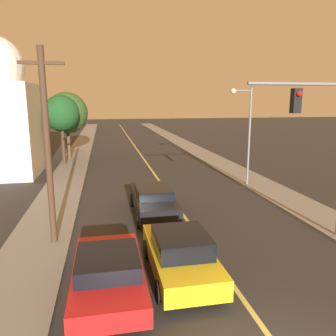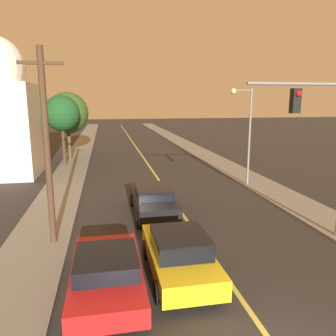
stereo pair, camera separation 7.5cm
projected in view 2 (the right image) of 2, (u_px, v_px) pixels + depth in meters
The scene contains 11 objects.
road_surface at pixel (135, 146), 41.56m from camera, with size 10.45×80.00×0.01m.
sidewalk_left at pixel (83, 147), 40.36m from camera, with size 2.50×80.00×0.12m.
sidewalk_right at pixel (185, 144), 42.75m from camera, with size 2.50×80.00×0.12m.
car_near_lane_front at pixel (179, 253), 10.53m from camera, with size 2.00×4.45×1.51m.
car_near_lane_second at pixel (153, 200), 16.20m from camera, with size 1.97×5.10×1.49m.
car_outer_lane_front at pixel (107, 272), 9.54m from camera, with size 2.12×4.47×1.32m.
traffic_signal_mast at pixel (326, 133), 12.54m from camera, with size 4.37×0.42×6.33m.
streetlamp_right at pixel (245, 123), 21.09m from camera, with size 1.47×0.36×6.27m.
utility_pole_left at pixel (47, 145), 12.23m from camera, with size 1.60×0.24×7.40m.
tree_left_near at pixel (67, 113), 30.78m from camera, with size 3.86×3.86×6.30m.
tree_left_far at pixel (62, 113), 28.03m from camera, with size 3.05×3.05×5.98m.
Camera 2 is at (-3.65, -5.34, 5.58)m, focal length 35.00 mm.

